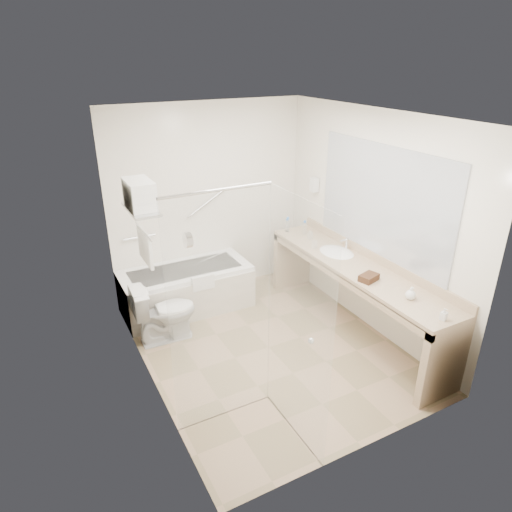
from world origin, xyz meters
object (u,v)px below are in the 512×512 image
bathtub (187,289)px  water_bottle_left (288,225)px  toilet (165,313)px  amenity_basket (369,278)px  vanity_counter (355,282)px

bathtub → water_bottle_left: 1.55m
toilet → amenity_basket: 2.27m
bathtub → vanity_counter: 2.09m
water_bottle_left → vanity_counter: bearing=-84.1°
water_bottle_left → bathtub: bearing=174.3°
amenity_basket → water_bottle_left: (-0.00, 1.60, 0.06)m
vanity_counter → amenity_basket: (-0.12, -0.35, 0.24)m
toilet → water_bottle_left: bearing=-75.5°
bathtub → toilet: size_ratio=2.28×
bathtub → water_bottle_left: (1.40, -0.14, 0.67)m
bathtub → vanity_counter: bearing=-42.4°
vanity_counter → water_bottle_left: (-0.13, 1.25, 0.30)m
bathtub → water_bottle_left: water_bottle_left is taller
vanity_counter → toilet: size_ratio=3.85×
vanity_counter → amenity_basket: bearing=-109.7°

